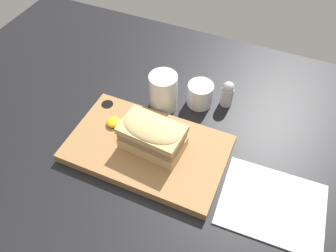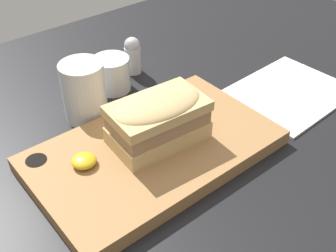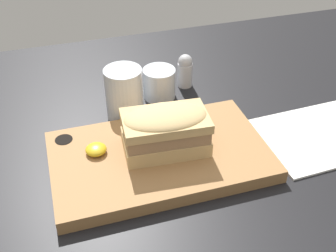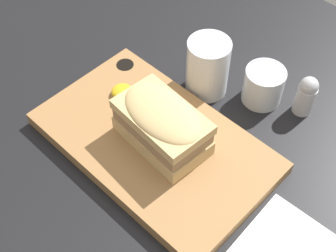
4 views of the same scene
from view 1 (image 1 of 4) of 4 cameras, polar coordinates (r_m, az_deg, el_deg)
dining_table at (r=79.45cm, az=0.87°, el=-3.35°), size 143.11×92.47×2.00cm
serving_board at (r=76.29cm, az=-3.64°, el=-3.92°), size 36.24×21.71×2.43cm
sandwich at (r=72.03cm, az=-2.76°, el=-1.49°), size 14.54×9.33×7.54cm
mustard_dollop at (r=79.77cm, az=-9.43°, el=0.68°), size 3.53×3.53×1.41cm
water_glass at (r=83.50cm, az=-0.80°, el=5.66°), size 7.17×7.17×10.16cm
wine_glass at (r=85.70cm, az=5.59°, el=5.39°), size 6.68×6.68×6.30cm
napkin at (r=73.12cm, az=17.68°, el=-12.84°), size 21.86×17.89×0.40cm
salt_shaker at (r=85.94cm, az=10.30°, el=5.63°), size 3.19×3.19×7.35cm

